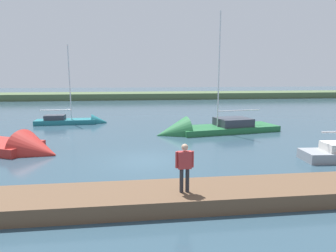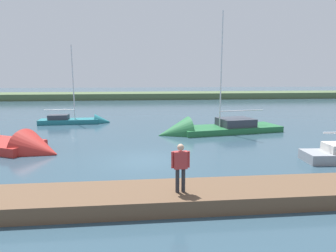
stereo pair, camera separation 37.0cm
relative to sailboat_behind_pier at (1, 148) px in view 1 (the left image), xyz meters
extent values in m
plane|color=#2D4756|center=(-9.05, 3.56, -0.15)|extent=(200.00, 200.00, 0.00)
cube|color=#4C603D|center=(-9.05, -41.15, -0.15)|extent=(180.00, 8.00, 2.40)
cube|color=brown|center=(-9.05, 9.26, 0.15)|extent=(26.82, 2.29, 0.59)
cone|color=#B22823|center=(-2.73, 1.32, -0.08)|extent=(3.47, 3.60, 2.79)
cube|color=#236638|center=(-16.44, -4.38, -0.12)|extent=(8.93, 4.33, 0.90)
cone|color=#236638|center=(-11.53, -3.48, -0.12)|extent=(3.03, 3.25, 2.84)
cube|color=#333842|center=(-16.94, -4.47, 0.66)|extent=(3.16, 2.81, 0.66)
cylinder|color=silver|center=(-15.49, -4.21, 4.97)|extent=(0.10, 0.10, 9.28)
cylinder|color=silver|center=(-17.47, -4.57, 1.62)|extent=(3.99, 0.81, 0.08)
cube|color=#1E6B75|center=(-1.90, -10.10, -0.07)|extent=(5.72, 1.91, 0.76)
cone|color=#1E6B75|center=(-5.14, -10.24, -0.07)|extent=(1.57, 1.73, 1.67)
cube|color=#333842|center=(-0.91, -10.05, 0.54)|extent=(1.93, 1.33, 0.46)
cylinder|color=silver|center=(-2.47, -10.12, 3.88)|extent=(0.10, 0.10, 7.15)
cylinder|color=silver|center=(-1.03, -10.06, 1.24)|extent=(2.88, 0.21, 0.08)
cylinder|color=#28282D|center=(-10.30, 9.55, 0.88)|extent=(0.14, 0.14, 0.88)
cylinder|color=#28282D|center=(-10.08, 9.56, 0.88)|extent=(0.14, 0.14, 0.88)
cube|color=#B23333|center=(-10.19, 9.55, 1.64)|extent=(0.49, 0.24, 0.63)
sphere|color=tan|center=(-10.19, 9.55, 2.10)|extent=(0.24, 0.24, 0.24)
cylinder|color=#B23333|center=(-10.48, 9.54, 1.65)|extent=(0.09, 0.09, 0.59)
cylinder|color=#B23333|center=(-9.90, 9.57, 1.65)|extent=(0.09, 0.09, 0.59)
camera|label=1|loc=(-8.37, 19.46, 4.61)|focal=31.47mm
camera|label=2|loc=(-8.74, 19.51, 4.61)|focal=31.47mm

